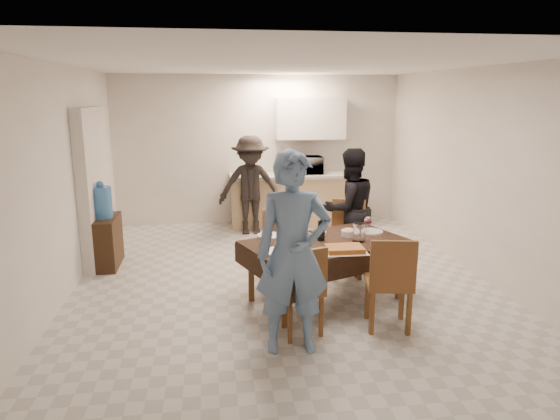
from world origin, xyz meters
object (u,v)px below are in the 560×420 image
at_px(person_far, 349,209).
at_px(person_near, 293,254).
at_px(wine_bottle, 321,226).
at_px(microwave, 306,165).
at_px(savoury_tart, 345,249).
at_px(console, 105,242).
at_px(water_pitcher, 359,232).
at_px(dining_table, 327,244).
at_px(water_jug, 101,202).
at_px(person_kitchen, 251,185).

bearing_deg(person_far, person_near, 46.35).
xyz_separation_m(wine_bottle, microwave, (0.46, 3.27, 0.22)).
xyz_separation_m(wine_bottle, savoury_tart, (0.15, -0.43, -0.13)).
xyz_separation_m(console, water_pitcher, (3.03, -1.57, 0.45)).
relative_size(dining_table, person_near, 1.10).
relative_size(water_jug, savoury_tart, 0.93).
bearing_deg(person_kitchen, person_near, -89.27).
xyz_separation_m(savoury_tart, person_far, (0.45, 1.43, 0.09)).
xyz_separation_m(water_jug, person_far, (3.23, -0.47, -0.08)).
bearing_deg(dining_table, person_kitchen, 80.86).
bearing_deg(microwave, person_near, 77.59).
bearing_deg(wine_bottle, person_kitchen, 101.03).
distance_m(console, wine_bottle, 3.05).
bearing_deg(person_kitchen, dining_table, -78.20).
bearing_deg(wine_bottle, water_pitcher, -14.04).
relative_size(console, microwave, 1.33).
bearing_deg(microwave, wine_bottle, 81.96).
bearing_deg(microwave, water_jug, 30.28).
bearing_deg(person_kitchen, console, -146.90).
height_order(wine_bottle, person_far, person_far).
bearing_deg(water_jug, savoury_tart, -34.30).
height_order(water_pitcher, person_near, person_near).
bearing_deg(dining_table, water_jug, 129.56).
height_order(water_pitcher, person_far, person_far).
relative_size(water_pitcher, person_near, 0.11).
distance_m(console, water_pitcher, 3.44).
relative_size(water_pitcher, person_far, 0.13).
xyz_separation_m(wine_bottle, person_far, (0.60, 1.00, -0.05)).
bearing_deg(savoury_tart, wine_bottle, 109.23).
relative_size(microwave, person_far, 0.34).
bearing_deg(console, person_kitchen, 33.10).
relative_size(wine_bottle, microwave, 0.60).
bearing_deg(water_jug, wine_bottle, -29.14).
height_order(console, microwave, microwave).
xyz_separation_m(dining_table, wine_bottle, (-0.05, 0.05, 0.19)).
bearing_deg(person_near, microwave, 80.04).
bearing_deg(person_kitchen, person_far, -57.75).
bearing_deg(dining_table, savoury_tart, -96.19).
xyz_separation_m(console, water_jug, (0.00, 0.00, 0.54)).
relative_size(savoury_tart, person_far, 0.28).
height_order(dining_table, water_pitcher, water_pitcher).
distance_m(wine_bottle, person_kitchen, 2.88).
distance_m(savoury_tart, person_kitchen, 3.33).
relative_size(console, water_jug, 1.76).
relative_size(water_jug, person_kitchen, 0.25).
distance_m(microwave, person_far, 2.29).
bearing_deg(dining_table, water_pitcher, -29.06).
height_order(water_jug, person_far, person_far).
distance_m(person_far, person_kitchen, 2.15).
height_order(water_pitcher, savoury_tart, water_pitcher).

